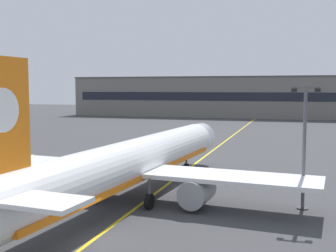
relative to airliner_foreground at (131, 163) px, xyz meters
name	(u,v)px	position (x,y,z in m)	size (l,w,h in m)	color
ground_plane	(99,239)	(1.42, -9.61, -3.37)	(400.00, 400.00, 0.00)	#3D3D3F
taxiway_centreline	(196,163)	(1.42, 20.39, -3.37)	(0.30, 180.00, 0.01)	yellow
airliner_foreground	(131,163)	(0.00, 0.00, 0.00)	(32.32, 41.52, 11.65)	white
apron_lamp_post	(304,145)	(14.51, 1.53, 1.97)	(2.24, 0.90, 10.11)	#515156
safety_cone_by_nose_gear	(177,166)	(-0.15, 16.10, -3.11)	(0.44, 0.44, 0.55)	orange
terminal_building	(276,97)	(8.40, 110.43, 3.53)	(141.02, 12.40, 13.78)	slate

